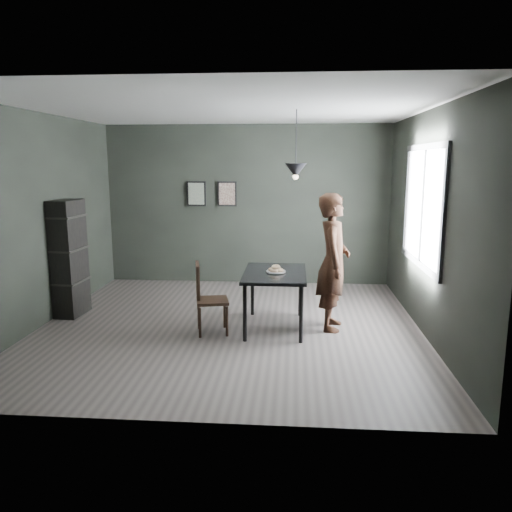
# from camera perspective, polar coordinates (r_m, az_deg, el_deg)

# --- Properties ---
(ground) EXTENTS (5.00, 5.00, 0.00)m
(ground) POSITION_cam_1_polar(r_m,az_deg,el_deg) (6.73, -3.04, -8.01)
(ground) COLOR #383331
(ground) RESTS_ON ground
(back_wall) EXTENTS (5.00, 0.10, 2.80)m
(back_wall) POSITION_cam_1_polar(r_m,az_deg,el_deg) (8.88, -1.02, 5.83)
(back_wall) COLOR black
(back_wall) RESTS_ON ground
(ceiling) EXTENTS (5.00, 5.00, 0.02)m
(ceiling) POSITION_cam_1_polar(r_m,az_deg,el_deg) (6.40, -3.30, 16.46)
(ceiling) COLOR silver
(ceiling) RESTS_ON ground
(window_assembly) EXTENTS (0.04, 1.96, 1.56)m
(window_assembly) POSITION_cam_1_polar(r_m,az_deg,el_deg) (6.73, 18.51, 5.42)
(window_assembly) COLOR white
(window_assembly) RESTS_ON ground
(cafe_table) EXTENTS (0.80, 1.20, 0.75)m
(cafe_table) POSITION_cam_1_polar(r_m,az_deg,el_deg) (6.49, 2.17, -2.53)
(cafe_table) COLOR black
(cafe_table) RESTS_ON ground
(white_plate) EXTENTS (0.23, 0.23, 0.01)m
(white_plate) POSITION_cam_1_polar(r_m,az_deg,el_deg) (6.45, 2.29, -1.84)
(white_plate) COLOR silver
(white_plate) RESTS_ON cafe_table
(donut_pile) EXTENTS (0.20, 0.20, 0.09)m
(donut_pile) POSITION_cam_1_polar(r_m,az_deg,el_deg) (6.45, 2.29, -1.54)
(donut_pile) COLOR beige
(donut_pile) RESTS_ON white_plate
(woman) EXTENTS (0.49, 0.69, 1.77)m
(woman) POSITION_cam_1_polar(r_m,az_deg,el_deg) (6.50, 8.81, -0.69)
(woman) COLOR black
(woman) RESTS_ON ground
(wood_chair) EXTENTS (0.47, 0.47, 0.91)m
(wood_chair) POSITION_cam_1_polar(r_m,az_deg,el_deg) (6.35, -5.77, -4.30)
(wood_chair) COLOR black
(wood_chair) RESTS_ON ground
(shelf_unit) EXTENTS (0.34, 0.56, 1.64)m
(shelf_unit) POSITION_cam_1_polar(r_m,az_deg,el_deg) (7.51, -20.57, -0.23)
(shelf_unit) COLOR black
(shelf_unit) RESTS_ON ground
(pendant_lamp) EXTENTS (0.28, 0.28, 0.86)m
(pendant_lamp) POSITION_cam_1_polar(r_m,az_deg,el_deg) (6.41, 4.56, 9.73)
(pendant_lamp) COLOR black
(pendant_lamp) RESTS_ON ground
(framed_print_left) EXTENTS (0.34, 0.04, 0.44)m
(framed_print_left) POSITION_cam_1_polar(r_m,az_deg,el_deg) (8.97, -6.82, 7.08)
(framed_print_left) COLOR black
(framed_print_left) RESTS_ON ground
(framed_print_right) EXTENTS (0.34, 0.04, 0.44)m
(framed_print_right) POSITION_cam_1_polar(r_m,az_deg,el_deg) (8.88, -3.31, 7.11)
(framed_print_right) COLOR black
(framed_print_right) RESTS_ON ground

